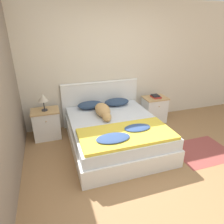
{
  "coord_description": "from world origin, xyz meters",
  "views": [
    {
      "loc": [
        -1.17,
        -1.93,
        2.06
      ],
      "look_at": [
        -0.11,
        1.27,
        0.59
      ],
      "focal_mm": 32.0,
      "sensor_mm": 36.0,
      "label": 1
    }
  ],
  "objects_px": {
    "book_stack": "(156,96)",
    "table_lamp": "(43,98)",
    "nightstand_right": "(154,109)",
    "dog": "(103,111)",
    "pillow_right": "(117,102)",
    "pillow_left": "(91,105)",
    "bed": "(115,133)",
    "nightstand_left": "(47,124)"
  },
  "relations": [
    {
      "from": "nightstand_right",
      "to": "book_stack",
      "type": "relative_size",
      "value": 2.52
    },
    {
      "from": "bed",
      "to": "book_stack",
      "type": "xyz_separation_m",
      "value": [
        1.18,
        0.68,
        0.37
      ]
    },
    {
      "from": "nightstand_left",
      "to": "dog",
      "type": "bearing_deg",
      "value": -20.91
    },
    {
      "from": "bed",
      "to": "nightstand_right",
      "type": "xyz_separation_m",
      "value": [
        1.18,
        0.68,
        0.05
      ]
    },
    {
      "from": "bed",
      "to": "nightstand_right",
      "type": "bearing_deg",
      "value": 30.1
    },
    {
      "from": "nightstand_left",
      "to": "table_lamp",
      "type": "xyz_separation_m",
      "value": [
        -0.0,
        -0.02,
        0.53
      ]
    },
    {
      "from": "nightstand_left",
      "to": "nightstand_right",
      "type": "distance_m",
      "value": 2.36
    },
    {
      "from": "pillow_right",
      "to": "pillow_left",
      "type": "bearing_deg",
      "value": 180.0
    },
    {
      "from": "table_lamp",
      "to": "nightstand_left",
      "type": "bearing_deg",
      "value": 90.0
    },
    {
      "from": "book_stack",
      "to": "table_lamp",
      "type": "xyz_separation_m",
      "value": [
        -2.36,
        -0.01,
        0.22
      ]
    },
    {
      "from": "dog",
      "to": "book_stack",
      "type": "xyz_separation_m",
      "value": [
        1.33,
        0.39,
        0.02
      ]
    },
    {
      "from": "nightstand_right",
      "to": "table_lamp",
      "type": "relative_size",
      "value": 1.79
    },
    {
      "from": "bed",
      "to": "book_stack",
      "type": "bearing_deg",
      "value": 29.79
    },
    {
      "from": "nightstand_right",
      "to": "pillow_right",
      "type": "bearing_deg",
      "value": 176.7
    },
    {
      "from": "bed",
      "to": "table_lamp",
      "type": "distance_m",
      "value": 1.48
    },
    {
      "from": "dog",
      "to": "table_lamp",
      "type": "bearing_deg",
      "value": 159.85
    },
    {
      "from": "nightstand_right",
      "to": "book_stack",
      "type": "distance_m",
      "value": 0.32
    },
    {
      "from": "nightstand_left",
      "to": "table_lamp",
      "type": "height_order",
      "value": "table_lamp"
    },
    {
      "from": "book_stack",
      "to": "table_lamp",
      "type": "height_order",
      "value": "table_lamp"
    },
    {
      "from": "dog",
      "to": "book_stack",
      "type": "height_order",
      "value": "dog"
    },
    {
      "from": "bed",
      "to": "nightstand_right",
      "type": "distance_m",
      "value": 1.37
    },
    {
      "from": "nightstand_right",
      "to": "book_stack",
      "type": "xyz_separation_m",
      "value": [
        0.0,
        -0.01,
        0.32
      ]
    },
    {
      "from": "dog",
      "to": "table_lamp",
      "type": "xyz_separation_m",
      "value": [
        -1.04,
        0.38,
        0.23
      ]
    },
    {
      "from": "pillow_left",
      "to": "book_stack",
      "type": "xyz_separation_m",
      "value": [
        1.47,
        -0.06,
        0.05
      ]
    },
    {
      "from": "bed",
      "to": "dog",
      "type": "height_order",
      "value": "dog"
    },
    {
      "from": "bed",
      "to": "dog",
      "type": "relative_size",
      "value": 2.66
    },
    {
      "from": "bed",
      "to": "pillow_left",
      "type": "distance_m",
      "value": 0.85
    },
    {
      "from": "nightstand_right",
      "to": "table_lamp",
      "type": "bearing_deg",
      "value": -179.62
    },
    {
      "from": "nightstand_right",
      "to": "dog",
      "type": "relative_size",
      "value": 0.81
    },
    {
      "from": "bed",
      "to": "book_stack",
      "type": "height_order",
      "value": "book_stack"
    },
    {
      "from": "bed",
      "to": "nightstand_right",
      "type": "height_order",
      "value": "nightstand_right"
    },
    {
      "from": "dog",
      "to": "pillow_left",
      "type": "bearing_deg",
      "value": 107.58
    },
    {
      "from": "bed",
      "to": "dog",
      "type": "bearing_deg",
      "value": 116.32
    },
    {
      "from": "bed",
      "to": "pillow_right",
      "type": "xyz_separation_m",
      "value": [
        0.28,
        0.74,
        0.32
      ]
    },
    {
      "from": "bed",
      "to": "pillow_left",
      "type": "height_order",
      "value": "pillow_left"
    },
    {
      "from": "pillow_right",
      "to": "dog",
      "type": "xyz_separation_m",
      "value": [
        -0.43,
        -0.45,
        0.03
      ]
    },
    {
      "from": "nightstand_right",
      "to": "pillow_right",
      "type": "height_order",
      "value": "pillow_right"
    },
    {
      "from": "nightstand_left",
      "to": "pillow_left",
      "type": "height_order",
      "value": "pillow_left"
    },
    {
      "from": "table_lamp",
      "to": "book_stack",
      "type": "bearing_deg",
      "value": 0.21
    },
    {
      "from": "nightstand_left",
      "to": "dog",
      "type": "height_order",
      "value": "dog"
    },
    {
      "from": "pillow_left",
      "to": "table_lamp",
      "type": "relative_size",
      "value": 1.64
    },
    {
      "from": "pillow_right",
      "to": "dog",
      "type": "height_order",
      "value": "dog"
    }
  ]
}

